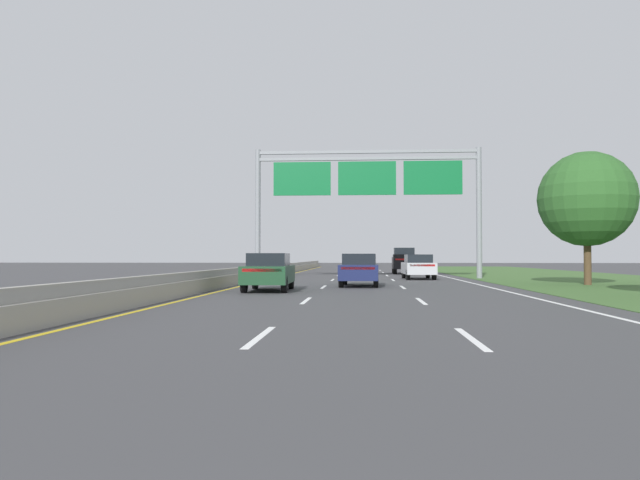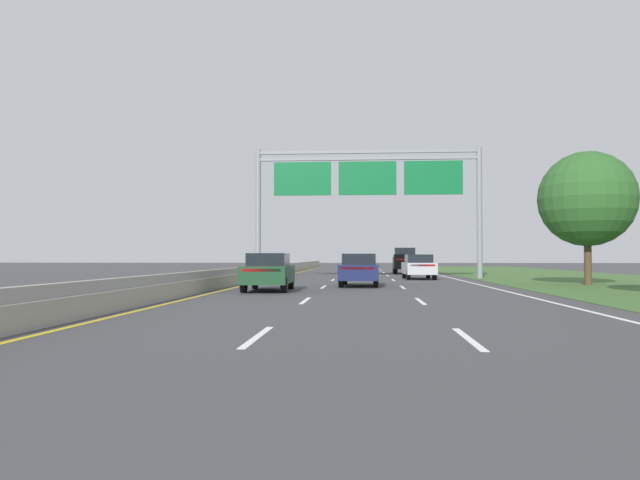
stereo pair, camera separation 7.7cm
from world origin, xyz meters
The scene contains 10 objects.
ground_plane centered at (0.00, 35.00, 0.00)m, with size 220.00×220.00×0.00m, color #3D3D3F.
lane_striping centered at (0.00, 34.54, 0.00)m, with size 11.96×106.00×0.01m.
grass_verge_right centered at (13.95, 35.00, 0.01)m, with size 14.00×110.00×0.02m, color #3D602D.
median_barrier_concrete centered at (-6.60, 35.00, 0.35)m, with size 0.60×110.00×0.85m.
overhead_sign_gantry centered at (0.30, 40.41, 6.20)m, with size 15.06×0.42×8.66m.
pickup_truck_black centered at (3.56, 52.15, 1.07)m, with size 2.13×5.45×2.20m.
car_silver_right_lane_sedan centered at (3.55, 39.19, 0.82)m, with size 1.92×4.44×1.57m.
car_navy_centre_lane_sedan centered at (-0.16, 29.48, 0.82)m, with size 1.95×4.45×1.57m.
car_darkgreen_left_lane_sedan centered at (-3.94, 25.14, 0.82)m, with size 1.93×4.45×1.57m.
roadside_tree_mid centered at (11.23, 31.17, 4.32)m, with size 4.77×4.77×6.71m.
Camera 2 is at (0.04, -0.33, 1.42)m, focal length 34.41 mm.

